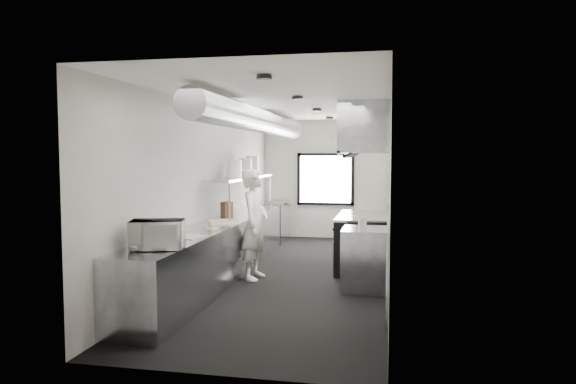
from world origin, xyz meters
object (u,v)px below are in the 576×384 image
at_px(small_plate, 211,228).
at_px(plate_stack_c, 246,167).
at_px(range, 362,242).
at_px(deli_tub_a, 152,239).
at_px(prep_counter, 219,251).
at_px(squeeze_bottle_b, 362,224).
at_px(squeeze_bottle_e, 364,220).
at_px(deli_tub_b, 154,240).
at_px(squeeze_bottle_d, 363,222).
at_px(exhaust_hood, 367,130).
at_px(plate_stack_d, 252,165).
at_px(cutting_board, 224,222).
at_px(bottle_station, 365,259).
at_px(far_work_table, 271,222).
at_px(knife_block, 227,209).
at_px(plate_stack_b, 235,169).
at_px(pass_shelf, 242,179).
at_px(squeeze_bottle_a, 360,225).
at_px(squeeze_bottle_c, 365,222).
at_px(line_cook, 255,224).
at_px(microwave, 157,234).
at_px(plate_stack_a, 233,171).

distance_m(small_plate, plate_stack_c, 2.58).
relative_size(range, deli_tub_a, 10.64).
relative_size(prep_counter, squeeze_bottle_b, 32.06).
bearing_deg(squeeze_bottle_e, squeeze_bottle_b, -89.77).
height_order(plate_stack_c, squeeze_bottle_b, plate_stack_c).
height_order(deli_tub_b, squeeze_bottle_d, squeeze_bottle_d).
relative_size(exhaust_hood, plate_stack_d, 5.73).
bearing_deg(cutting_board, prep_counter, -129.05).
bearing_deg(bottle_station, plate_stack_d, 133.67).
xyz_separation_m(far_work_table, squeeze_bottle_b, (2.27, -4.09, 0.54)).
bearing_deg(prep_counter, plate_stack_d, 91.35).
xyz_separation_m(knife_block, plate_stack_b, (0.09, 0.18, 0.70)).
bearing_deg(exhaust_hood, plate_stack_d, 155.15).
xyz_separation_m(pass_shelf, squeeze_bottle_a, (2.29, -2.01, -0.55)).
height_order(deli_tub_b, cutting_board, deli_tub_b).
bearing_deg(squeeze_bottle_c, plate_stack_d, 133.92).
relative_size(cutting_board, plate_stack_c, 1.81).
distance_m(exhaust_hood, deli_tub_b, 4.26).
bearing_deg(plate_stack_b, line_cook, -58.11).
xyz_separation_m(far_work_table, cutting_board, (0.06, -3.63, 0.46)).
height_order(bottle_station, knife_block, knife_block).
bearing_deg(prep_counter, deli_tub_b, -93.72).
xyz_separation_m(pass_shelf, deli_tub_a, (-0.12, -3.51, -0.58)).
bearing_deg(deli_tub_b, plate_stack_b, 88.99).
xyz_separation_m(prep_counter, squeeze_bottle_a, (2.25, -0.51, 0.54)).
bearing_deg(microwave, squeeze_bottle_c, 27.50).
relative_size(knife_block, plate_stack_b, 0.81).
bearing_deg(deli_tub_a, bottle_station, 36.36).
bearing_deg(line_cook, exhaust_hood, -54.66).
xyz_separation_m(plate_stack_a, squeeze_bottle_b, (2.31, -1.29, -0.70)).
relative_size(cutting_board, squeeze_bottle_b, 3.27).
distance_m(cutting_board, squeeze_bottle_e, 2.21).
relative_size(deli_tub_b, plate_stack_c, 0.41).
bearing_deg(range, bottle_station, -85.43).
relative_size(pass_shelf, microwave, 5.47).
distance_m(plate_stack_c, squeeze_bottle_d, 3.08).
bearing_deg(plate_stack_d, squeeze_bottle_e, -43.49).
bearing_deg(plate_stack_b, pass_shelf, 84.51).
relative_size(squeeze_bottle_b, squeeze_bottle_e, 1.03).
bearing_deg(range, squeeze_bottle_a, -88.04).
height_order(exhaust_hood, prep_counter, exhaust_hood).
height_order(plate_stack_d, squeeze_bottle_a, plate_stack_d).
xyz_separation_m(deli_tub_b, squeeze_bottle_b, (2.40, 1.64, 0.04)).
relative_size(plate_stack_c, plate_stack_d, 0.88).
height_order(small_plate, plate_stack_c, plate_stack_c).
relative_size(deli_tub_a, squeeze_bottle_a, 0.86).
bearing_deg(plate_stack_a, range, 7.71).
height_order(exhaust_hood, deli_tub_b, exhaust_hood).
height_order(bottle_station, squeeze_bottle_b, squeeze_bottle_b).
bearing_deg(microwave, plate_stack_d, 74.70).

